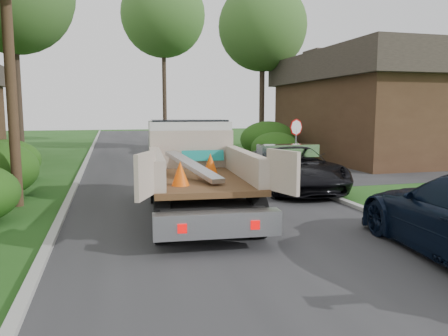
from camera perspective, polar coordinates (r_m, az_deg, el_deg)
The scene contains 15 objects.
ground at distance 9.75m, azimuth 2.66°, elevation -9.32°, with size 120.00×120.00×0.00m, color #1E4A15.
road at distance 19.32m, azimuth -6.22°, elevation -0.95°, with size 8.00×90.00×0.02m, color #28282B.
side_street at distance 23.40m, azimuth 24.68°, elevation -0.13°, with size 16.00×7.00×0.02m, color #28282B.
curb_left at distance 19.15m, azimuth -18.45°, elevation -1.20°, with size 0.20×90.00×0.12m, color #9E9E99.
curb_right at distance 20.31m, azimuth 5.29°, elevation -0.37°, with size 0.20×90.00×0.12m, color #9E9E99.
stop_sign at distance 19.64m, azimuth 9.38°, elevation 4.33°, with size 0.71×0.32×2.48m.
utility_pole at distance 14.34m, azimuth -26.38°, elevation 16.17°, with size 2.42×1.25×10.00m.
house_right at distance 27.83m, azimuth 20.08°, elevation 7.71°, with size 9.72×12.96×6.20m.
hedge_left_c at distance 19.42m, azimuth -26.51°, elevation 0.86°, with size 2.60×2.60×1.70m, color #1F4910.
hedge_right_a at distance 23.62m, azimuth 6.71°, elevation 2.63°, with size 2.60×2.60×1.70m, color #1F4910.
hedge_right_b at distance 26.64m, azimuth 5.77°, elevation 3.73°, with size 3.38×3.38×2.21m, color #1F4910.
tree_right_far at distance 31.21m, azimuth 5.07°, elevation 17.88°, with size 6.00×6.00×11.50m.
tree_center_far at distance 40.04m, azimuth -7.96°, elevation 19.14°, with size 7.20×7.20×14.60m.
flatbed_truck at distance 12.59m, azimuth -4.10°, elevation 0.93°, with size 3.26×6.91×2.55m.
black_pickup at distance 15.92m, azimuth 8.84°, elevation 0.03°, with size 2.60×5.63×1.57m, color black.
Camera 1 is at (-2.80, -8.91, 2.81)m, focal length 35.00 mm.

